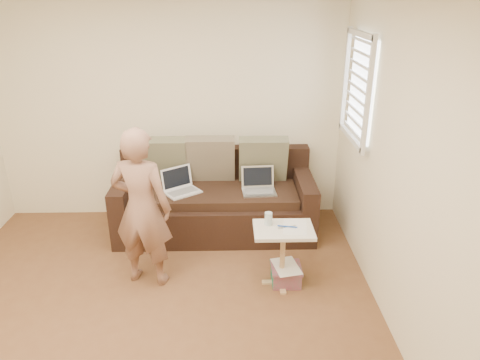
{
  "coord_description": "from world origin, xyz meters",
  "views": [
    {
      "loc": [
        0.69,
        -2.84,
        2.58
      ],
      "look_at": [
        0.8,
        1.4,
        0.78
      ],
      "focal_mm": 33.67,
      "sensor_mm": 36.0,
      "label": 1
    }
  ],
  "objects_px": {
    "sofa": "(215,196)",
    "laptop_white": "(183,193)",
    "striped_box": "(286,274)",
    "person": "(142,208)",
    "drinking_glass": "(268,219)",
    "side_table": "(282,256)",
    "laptop_silver": "(259,193)"
  },
  "relations": [
    {
      "from": "laptop_white",
      "to": "side_table",
      "type": "height_order",
      "value": "laptop_white"
    },
    {
      "from": "person",
      "to": "side_table",
      "type": "relative_size",
      "value": 2.57
    },
    {
      "from": "laptop_silver",
      "to": "person",
      "type": "relative_size",
      "value": 0.24
    },
    {
      "from": "laptop_white",
      "to": "drinking_glass",
      "type": "bearing_deg",
      "value": -80.78
    },
    {
      "from": "laptop_white",
      "to": "striped_box",
      "type": "relative_size",
      "value": 1.28
    },
    {
      "from": "person",
      "to": "drinking_glass",
      "type": "relative_size",
      "value": 12.74
    },
    {
      "from": "laptop_white",
      "to": "laptop_silver",
      "type": "bearing_deg",
      "value": -36.49
    },
    {
      "from": "laptop_white",
      "to": "side_table",
      "type": "xyz_separation_m",
      "value": [
        1.0,
        -0.96,
        -0.22
      ]
    },
    {
      "from": "laptop_silver",
      "to": "person",
      "type": "xyz_separation_m",
      "value": [
        -1.12,
        -0.84,
        0.24
      ]
    },
    {
      "from": "laptop_white",
      "to": "striped_box",
      "type": "height_order",
      "value": "laptop_white"
    },
    {
      "from": "drinking_glass",
      "to": "laptop_white",
      "type": "bearing_deg",
      "value": 134.55
    },
    {
      "from": "laptop_silver",
      "to": "sofa",
      "type": "bearing_deg",
      "value": 161.47
    },
    {
      "from": "sofa",
      "to": "side_table",
      "type": "height_order",
      "value": "sofa"
    },
    {
      "from": "drinking_glass",
      "to": "striped_box",
      "type": "bearing_deg",
      "value": -19.76
    },
    {
      "from": "laptop_silver",
      "to": "person",
      "type": "distance_m",
      "value": 1.42
    },
    {
      "from": "drinking_glass",
      "to": "striped_box",
      "type": "relative_size",
      "value": 0.42
    },
    {
      "from": "side_table",
      "to": "drinking_glass",
      "type": "relative_size",
      "value": 4.96
    },
    {
      "from": "person",
      "to": "drinking_glass",
      "type": "xyz_separation_m",
      "value": [
        1.15,
        -0.02,
        -0.11
      ]
    },
    {
      "from": "sofa",
      "to": "person",
      "type": "bearing_deg",
      "value": -123.08
    },
    {
      "from": "striped_box",
      "to": "sofa",
      "type": "bearing_deg",
      "value": 123.25
    },
    {
      "from": "laptop_silver",
      "to": "striped_box",
      "type": "height_order",
      "value": "laptop_silver"
    },
    {
      "from": "person",
      "to": "drinking_glass",
      "type": "height_order",
      "value": "person"
    },
    {
      "from": "laptop_white",
      "to": "person",
      "type": "relative_size",
      "value": 0.24
    },
    {
      "from": "side_table",
      "to": "drinking_glass",
      "type": "xyz_separation_m",
      "value": [
        -0.13,
        0.08,
        0.36
      ]
    },
    {
      "from": "sofa",
      "to": "laptop_white",
      "type": "xyz_separation_m",
      "value": [
        -0.35,
        -0.11,
        0.1
      ]
    },
    {
      "from": "sofa",
      "to": "laptop_white",
      "type": "height_order",
      "value": "sofa"
    },
    {
      "from": "laptop_silver",
      "to": "side_table",
      "type": "bearing_deg",
      "value": -84.43
    },
    {
      "from": "striped_box",
      "to": "person",
      "type": "bearing_deg",
      "value": 176.32
    },
    {
      "from": "laptop_white",
      "to": "striped_box",
      "type": "bearing_deg",
      "value": -77.5
    },
    {
      "from": "sofa",
      "to": "side_table",
      "type": "relative_size",
      "value": 3.7
    },
    {
      "from": "drinking_glass",
      "to": "striped_box",
      "type": "distance_m",
      "value": 0.59
    },
    {
      "from": "drinking_glass",
      "to": "person",
      "type": "bearing_deg",
      "value": 178.89
    }
  ]
}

